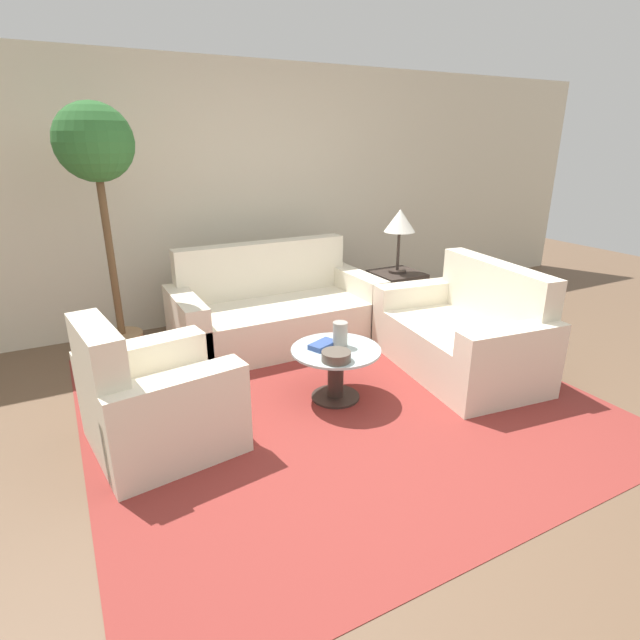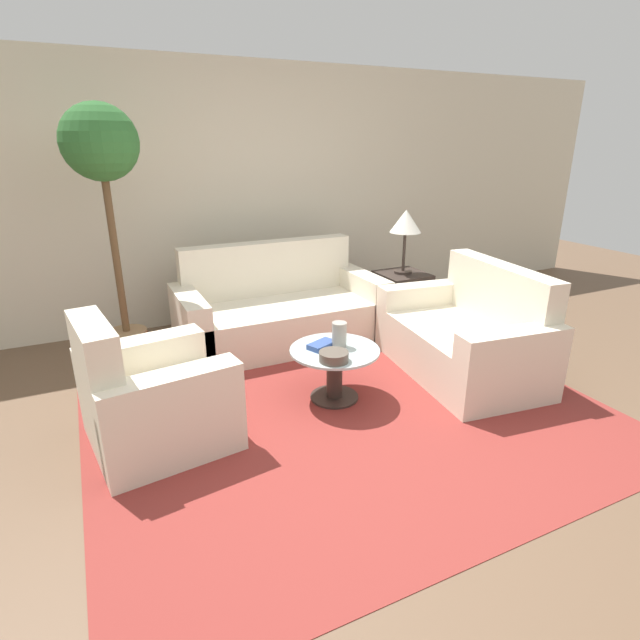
{
  "view_description": "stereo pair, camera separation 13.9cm",
  "coord_description": "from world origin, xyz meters",
  "px_view_note": "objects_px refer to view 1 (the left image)",
  "views": [
    {
      "loc": [
        -1.6,
        -2.28,
        1.85
      ],
      "look_at": [
        0.08,
        0.89,
        0.55
      ],
      "focal_mm": 28.0,
      "sensor_mm": 36.0,
      "label": 1
    },
    {
      "loc": [
        -1.47,
        -2.35,
        1.85
      ],
      "look_at": [
        0.08,
        0.89,
        0.55
      ],
      "focal_mm": 28.0,
      "sensor_mm": 36.0,
      "label": 2
    }
  ],
  "objects_px": {
    "book_stack": "(323,345)",
    "vase": "(340,334)",
    "loveseat": "(465,337)",
    "bowl": "(336,356)",
    "table_lamp": "(400,223)",
    "sofa_main": "(274,312)",
    "coffee_table": "(336,366)",
    "potted_plant": "(99,178)",
    "armchair": "(152,406)"
  },
  "relations": [
    {
      "from": "armchair",
      "to": "loveseat",
      "type": "bearing_deg",
      "value": -98.66
    },
    {
      "from": "potted_plant",
      "to": "book_stack",
      "type": "distance_m",
      "value": 2.13
    },
    {
      "from": "armchair",
      "to": "vase",
      "type": "xyz_separation_m",
      "value": [
        1.38,
        0.04,
        0.21
      ]
    },
    {
      "from": "sofa_main",
      "to": "coffee_table",
      "type": "bearing_deg",
      "value": -92.39
    },
    {
      "from": "sofa_main",
      "to": "loveseat",
      "type": "height_order",
      "value": "sofa_main"
    },
    {
      "from": "sofa_main",
      "to": "table_lamp",
      "type": "distance_m",
      "value": 1.53
    },
    {
      "from": "book_stack",
      "to": "vase",
      "type": "bearing_deg",
      "value": -41.18
    },
    {
      "from": "sofa_main",
      "to": "bowl",
      "type": "relative_size",
      "value": 9.3
    },
    {
      "from": "sofa_main",
      "to": "vase",
      "type": "height_order",
      "value": "sofa_main"
    },
    {
      "from": "coffee_table",
      "to": "table_lamp",
      "type": "relative_size",
      "value": 1.04
    },
    {
      "from": "loveseat",
      "to": "book_stack",
      "type": "height_order",
      "value": "loveseat"
    },
    {
      "from": "loveseat",
      "to": "potted_plant",
      "type": "height_order",
      "value": "potted_plant"
    },
    {
      "from": "sofa_main",
      "to": "armchair",
      "type": "xyz_separation_m",
      "value": [
        -1.38,
        -1.3,
        0.0
      ]
    },
    {
      "from": "potted_plant",
      "to": "vase",
      "type": "bearing_deg",
      "value": -43.93
    },
    {
      "from": "potted_plant",
      "to": "sofa_main",
      "type": "bearing_deg",
      "value": -2.58
    },
    {
      "from": "sofa_main",
      "to": "book_stack",
      "type": "distance_m",
      "value": 1.23
    },
    {
      "from": "coffee_table",
      "to": "potted_plant",
      "type": "height_order",
      "value": "potted_plant"
    },
    {
      "from": "sofa_main",
      "to": "armchair",
      "type": "distance_m",
      "value": 1.9
    },
    {
      "from": "coffee_table",
      "to": "potted_plant",
      "type": "relative_size",
      "value": 0.31
    },
    {
      "from": "coffee_table",
      "to": "bowl",
      "type": "bearing_deg",
      "value": -119.19
    },
    {
      "from": "sofa_main",
      "to": "bowl",
      "type": "xyz_separation_m",
      "value": [
        -0.16,
        -1.47,
        0.15
      ]
    },
    {
      "from": "table_lamp",
      "to": "potted_plant",
      "type": "distance_m",
      "value": 2.73
    },
    {
      "from": "coffee_table",
      "to": "vase",
      "type": "height_order",
      "value": "vase"
    },
    {
      "from": "vase",
      "to": "book_stack",
      "type": "height_order",
      "value": "vase"
    },
    {
      "from": "bowl",
      "to": "table_lamp",
      "type": "bearing_deg",
      "value": 41.6
    },
    {
      "from": "bowl",
      "to": "book_stack",
      "type": "height_order",
      "value": "bowl"
    },
    {
      "from": "coffee_table",
      "to": "book_stack",
      "type": "distance_m",
      "value": 0.19
    },
    {
      "from": "loveseat",
      "to": "potted_plant",
      "type": "relative_size",
      "value": 0.73
    },
    {
      "from": "loveseat",
      "to": "table_lamp",
      "type": "bearing_deg",
      "value": -179.02
    },
    {
      "from": "table_lamp",
      "to": "vase",
      "type": "bearing_deg",
      "value": -140.32
    },
    {
      "from": "sofa_main",
      "to": "book_stack",
      "type": "xyz_separation_m",
      "value": [
        -0.13,
        -1.22,
        0.14
      ]
    },
    {
      "from": "vase",
      "to": "bowl",
      "type": "relative_size",
      "value": 0.92
    },
    {
      "from": "table_lamp",
      "to": "book_stack",
      "type": "bearing_deg",
      "value": -143.9
    },
    {
      "from": "table_lamp",
      "to": "vase",
      "type": "xyz_separation_m",
      "value": [
        -1.3,
        -1.08,
        -0.57
      ]
    },
    {
      "from": "bowl",
      "to": "loveseat",
      "type": "bearing_deg",
      "value": 5.89
    },
    {
      "from": "bowl",
      "to": "vase",
      "type": "bearing_deg",
      "value": 54.07
    },
    {
      "from": "armchair",
      "to": "table_lamp",
      "type": "relative_size",
      "value": 1.46
    },
    {
      "from": "loveseat",
      "to": "bowl",
      "type": "relative_size",
      "value": 7.48
    },
    {
      "from": "loveseat",
      "to": "coffee_table",
      "type": "height_order",
      "value": "loveseat"
    },
    {
      "from": "loveseat",
      "to": "vase",
      "type": "distance_m",
      "value": 1.2
    },
    {
      "from": "potted_plant",
      "to": "table_lamp",
      "type": "bearing_deg",
      "value": -5.26
    },
    {
      "from": "loveseat",
      "to": "coffee_table",
      "type": "bearing_deg",
      "value": -85.31
    },
    {
      "from": "table_lamp",
      "to": "book_stack",
      "type": "relative_size",
      "value": 2.64
    },
    {
      "from": "potted_plant",
      "to": "bowl",
      "type": "bearing_deg",
      "value": -51.5
    },
    {
      "from": "table_lamp",
      "to": "potted_plant",
      "type": "relative_size",
      "value": 0.3
    },
    {
      "from": "loveseat",
      "to": "coffee_table",
      "type": "relative_size",
      "value": 2.32
    },
    {
      "from": "bowl",
      "to": "book_stack",
      "type": "distance_m",
      "value": 0.25
    },
    {
      "from": "armchair",
      "to": "table_lamp",
      "type": "height_order",
      "value": "table_lamp"
    },
    {
      "from": "sofa_main",
      "to": "potted_plant",
      "type": "height_order",
      "value": "potted_plant"
    },
    {
      "from": "loveseat",
      "to": "book_stack",
      "type": "xyz_separation_m",
      "value": [
        -1.3,
        0.11,
        0.14
      ]
    }
  ]
}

